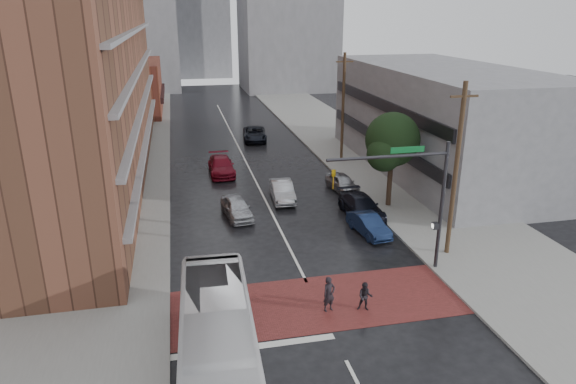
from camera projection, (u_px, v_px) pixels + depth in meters
ground at (320, 308)px, 24.53m from camera, size 160.00×160.00×0.00m
crosswalk at (317, 303)px, 24.98m from camera, size 14.00×5.00×0.02m
sidewalk_west at (118, 171)px, 45.23m from camera, size 9.00×90.00×0.15m
sidewalk_east at (364, 156)px, 49.84m from camera, size 9.00×90.00×0.15m
apartment_block at (62, 3)px, 39.17m from camera, size 10.00×44.00×28.00m
storefront_west at (131, 87)px, 70.71m from camera, size 8.00×16.00×7.00m
building_east at (441, 119)px, 44.76m from camera, size 11.00×26.00×9.00m
distant_tower_center at (200, 18)px, 108.05m from camera, size 12.00×10.00×24.00m
street_tree at (392, 143)px, 35.74m from camera, size 4.20×4.10×6.90m
signal_mast at (418, 190)px, 26.42m from camera, size 6.50×0.30×7.20m
utility_pole_near at (456, 170)px, 28.26m from camera, size 1.60×0.26×10.00m
utility_pole_far at (343, 107)px, 46.69m from camera, size 1.60×0.26×10.00m
transit_bus at (218, 354)px, 18.73m from camera, size 3.20×11.67×3.22m
pedestrian_a at (329, 294)px, 24.06m from camera, size 0.74×0.60×1.75m
pedestrian_b at (365, 297)px, 24.14m from camera, size 0.85×0.77×1.45m
car_travel_a at (237, 208)px, 35.12m from camera, size 2.19×4.28×1.40m
car_travel_b at (282, 191)px, 38.38m from camera, size 1.79×4.48×1.45m
car_travel_c at (221, 166)px, 44.48m from camera, size 2.12×5.14×1.49m
suv_travel at (255, 134)px, 56.11m from camera, size 2.99×5.50×1.46m
car_parked_near at (369, 225)px, 32.49m from camera, size 1.90×4.02×1.27m
car_parked_mid at (361, 206)px, 35.32m from camera, size 2.37×5.10×1.44m
car_parked_far at (342, 183)px, 40.30m from camera, size 2.07×4.14×1.35m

